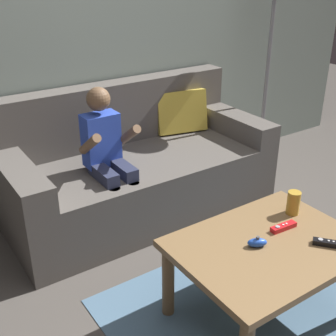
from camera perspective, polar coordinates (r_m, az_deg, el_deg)
name	(u,v)px	position (r m, az deg, el deg)	size (l,w,h in m)	color
wall_back	(82,18)	(3.02, -11.08, 18.52)	(5.15, 0.05, 2.50)	gray
couch	(137,169)	(3.02, -4.02, -0.10)	(1.78, 0.80, 0.84)	#56514C
person_seated_on_couch	(108,155)	(2.65, -7.72, 1.63)	(0.30, 0.37, 0.93)	#282D47
coffee_table	(267,255)	(2.12, 12.70, -10.91)	(0.84, 0.63, 0.43)	brown
area_rug	(260,313)	(2.35, 11.84, -17.89)	(1.40, 1.16, 0.01)	slate
game_remote_red_near_edge	(283,227)	(2.19, 14.67, -7.37)	(0.14, 0.05, 0.03)	red
nunchuk_blue	(257,242)	(2.04, 11.44, -9.40)	(0.10, 0.08, 0.05)	blue
game_remote_black_far_corner	(329,243)	(2.14, 20.05, -9.12)	(0.12, 0.13, 0.03)	black
soda_can	(293,203)	(2.31, 15.88, -4.35)	(0.07, 0.07, 0.12)	#B78C2D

